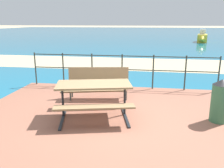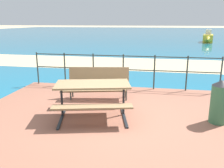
% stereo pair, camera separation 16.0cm
% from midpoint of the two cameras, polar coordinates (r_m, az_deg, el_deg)
% --- Properties ---
extents(ground_plane, '(240.00, 240.00, 0.00)m').
position_cam_midpoint_polar(ground_plane, '(5.50, -0.02, -8.27)').
color(ground_plane, tan).
extents(patio_paving, '(6.40, 5.20, 0.06)m').
position_cam_midpoint_polar(patio_paving, '(5.49, -0.02, -7.98)').
color(patio_paving, '#935B47').
rests_on(patio_paving, ground).
extents(sea_water, '(90.00, 90.00, 0.01)m').
position_cam_midpoint_polar(sea_water, '(45.04, 9.30, 11.82)').
color(sea_water, '#196B8E').
rests_on(sea_water, ground).
extents(beach_strip, '(54.05, 4.62, 0.01)m').
position_cam_midpoint_polar(beach_strip, '(12.56, 6.01, 4.83)').
color(beach_strip, tan).
rests_on(beach_strip, ground).
extents(picnic_table, '(1.92, 1.80, 0.76)m').
position_cam_midpoint_polar(picnic_table, '(5.33, -3.77, -1.72)').
color(picnic_table, '#8C704C').
rests_on(picnic_table, patio_paving).
extents(park_bench, '(1.72, 0.67, 0.86)m').
position_cam_midpoint_polar(park_bench, '(6.62, -2.49, 0.98)').
color(park_bench, '#8C704C').
rests_on(park_bench, patio_paving).
extents(railing_fence, '(5.94, 0.04, 1.09)m').
position_cam_midpoint_polar(railing_fence, '(7.64, 3.29, 3.98)').
color(railing_fence, '#2D3833').
rests_on(railing_fence, patio_paving).
extents(trash_bin, '(0.38, 0.38, 0.93)m').
position_cam_midpoint_polar(trash_bin, '(5.51, 25.09, -3.81)').
color(trash_bin, '#386B47').
rests_on(trash_bin, patio_paving).
extents(boat_near, '(1.53, 3.53, 1.34)m').
position_cam_midpoint_polar(boat_near, '(27.45, 22.11, 10.17)').
color(boat_near, yellow).
rests_on(boat_near, sea_water).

